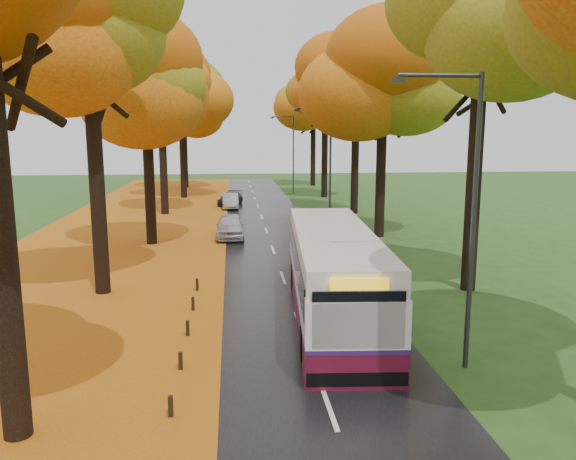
{
  "coord_description": "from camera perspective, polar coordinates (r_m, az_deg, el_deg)",
  "views": [
    {
      "loc": [
        -2.21,
        -6.2,
        6.53
      ],
      "look_at": [
        0.0,
        15.76,
        2.6
      ],
      "focal_mm": 35.0,
      "sensor_mm": 36.0,
      "label": 1
    }
  ],
  "objects": [
    {
      "name": "centre_line",
      "position": [
        31.95,
        -1.66,
        -1.62
      ],
      "size": [
        0.12,
        90.0,
        0.01
      ],
      "primitive_type": "cube",
      "color": "silver",
      "rests_on": "road"
    },
    {
      "name": "streetlamp_near",
      "position": [
        15.59,
        17.59,
        2.93
      ],
      "size": [
        2.45,
        0.18,
        8.0
      ],
      "color": "#333538",
      "rests_on": "ground"
    },
    {
      "name": "bollard_row",
      "position": [
        12.67,
        -12.48,
        -19.83
      ],
      "size": [
        0.11,
        23.51,
        0.52
      ],
      "color": "black",
      "rests_on": "ground"
    },
    {
      "name": "trees_right",
      "position": [
        34.57,
        10.43,
        15.18
      ],
      "size": [
        9.3,
        74.2,
        13.96
      ],
      "color": "black",
      "rests_on": "ground"
    },
    {
      "name": "car_silver",
      "position": [
        47.71,
        -5.88,
        2.97
      ],
      "size": [
        1.38,
        3.77,
        1.23
      ],
      "primitive_type": "imported",
      "rotation": [
        0.0,
        0.0,
        0.02
      ],
      "color": "#A3A6AB",
      "rests_on": "road"
    },
    {
      "name": "leaf_verge",
      "position": [
        32.59,
        -17.66,
        -1.93
      ],
      "size": [
        12.0,
        90.0,
        0.02
      ],
      "primitive_type": "cube",
      "color": "#933A0D",
      "rests_on": "ground"
    },
    {
      "name": "car_white",
      "position": [
        34.48,
        -5.9,
        0.4
      ],
      "size": [
        1.71,
        4.23,
        1.44
      ],
      "primitive_type": "imported",
      "rotation": [
        0.0,
        0.0,
        -0.0
      ],
      "color": "#BCBCC1",
      "rests_on": "road"
    },
    {
      "name": "streetlamp_mid",
      "position": [
        36.77,
        3.93,
        7.24
      ],
      "size": [
        2.45,
        0.18,
        8.0
      ],
      "color": "#333538",
      "rests_on": "ground"
    },
    {
      "name": "car_dark",
      "position": [
        49.85,
        -5.87,
        3.21
      ],
      "size": [
        2.54,
        4.14,
        1.12
      ],
      "primitive_type": "imported",
      "rotation": [
        0.0,
        0.0,
        -0.27
      ],
      "color": "black",
      "rests_on": "road"
    },
    {
      "name": "leaf_drift",
      "position": [
        31.88,
        -7.14,
        -1.73
      ],
      "size": [
        0.9,
        90.0,
        0.01
      ],
      "primitive_type": "cube",
      "color": "#C07913",
      "rests_on": "road"
    },
    {
      "name": "streetlamp_far",
      "position": [
        58.56,
        0.3,
        8.31
      ],
      "size": [
        2.45,
        0.18,
        8.0
      ],
      "color": "#333538",
      "rests_on": "ground"
    },
    {
      "name": "road",
      "position": [
        31.95,
        -1.66,
        -1.67
      ],
      "size": [
        6.5,
        90.0,
        0.04
      ],
      "primitive_type": "cube",
      "color": "black",
      "rests_on": "ground"
    },
    {
      "name": "trees_left",
      "position": [
        33.77,
        -14.69,
        14.88
      ],
      "size": [
        9.2,
        74.0,
        13.88
      ],
      "color": "black",
      "rests_on": "ground"
    },
    {
      "name": "bus",
      "position": [
        19.72,
        4.63,
        -4.27
      ],
      "size": [
        3.5,
        11.82,
        3.07
      ],
      "rotation": [
        0.0,
        0.0,
        -0.07
      ],
      "color": "#580D23",
      "rests_on": "road"
    }
  ]
}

